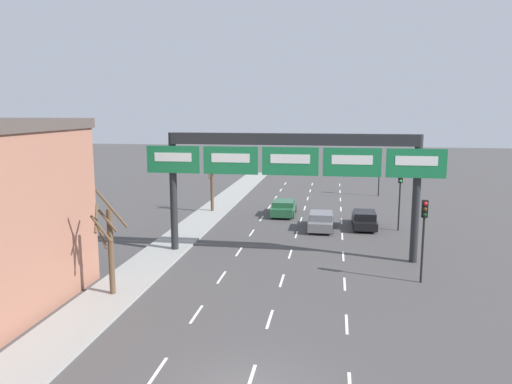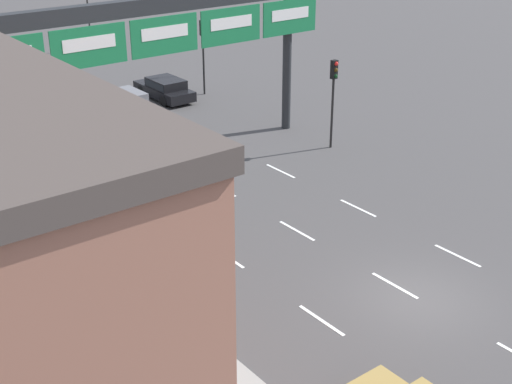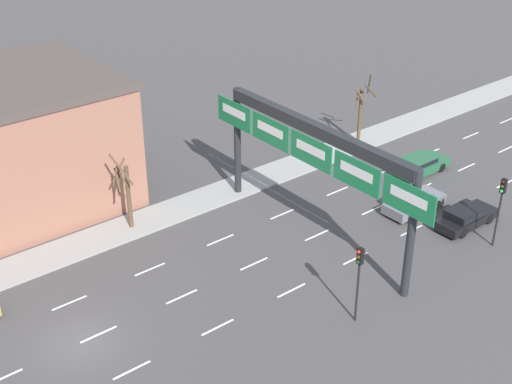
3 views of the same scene
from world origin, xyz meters
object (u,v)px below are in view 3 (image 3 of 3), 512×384
car_green (420,164)px  traffic_light_far_end (359,270)px  traffic_light_near_gantry (501,199)px  car_grey (413,201)px  sign_gantry (314,149)px  tree_bare_closest (126,191)px  car_black (465,216)px  tree_bare_second (361,110)px

car_green → traffic_light_far_end: traffic_light_far_end is taller
car_green → traffic_light_near_gantry: bearing=-24.5°
car_green → car_grey: (3.32, -4.68, 0.02)m
sign_gantry → tree_bare_closest: size_ratio=3.39×
car_green → car_black: size_ratio=0.97×
car_grey → traffic_light_far_end: 12.63m
car_grey → traffic_light_near_gantry: traffic_light_near_gantry is taller
sign_gantry → traffic_light_far_end: 8.61m
car_green → traffic_light_near_gantry: 10.30m
car_green → car_black: 7.51m
car_grey → traffic_light_far_end: size_ratio=0.99×
traffic_light_near_gantry → tree_bare_second: (-15.39, 4.41, -0.41)m
sign_gantry → traffic_light_far_end: sign_gantry is taller
car_black → tree_bare_second: (-12.90, 3.85, 2.13)m
car_green → car_grey: 5.74m
car_green → traffic_light_near_gantry: (9.09, -4.14, 2.53)m
car_green → tree_bare_closest: 21.32m
sign_gantry → car_black: size_ratio=3.99×
car_green → car_black: car_green is taller
traffic_light_far_end → car_grey: bearing=116.6°
car_grey → traffic_light_far_end: (5.55, -11.07, 2.44)m
car_grey → car_black: (3.28, 1.09, -0.02)m
tree_bare_second → car_grey: bearing=-27.2°
sign_gantry → tree_bare_closest: bearing=-134.4°
car_black → tree_bare_second: 13.63m
tree_bare_second → car_green: bearing=-2.4°
car_black → traffic_light_far_end: traffic_light_far_end is taller
traffic_light_near_gantry → car_green: bearing=155.5°
car_green → tree_bare_closest: size_ratio=0.83×
traffic_light_near_gantry → traffic_light_far_end: 11.62m
tree_bare_second → sign_gantry: bearing=-57.5°
sign_gantry → traffic_light_far_end: size_ratio=4.05×
tree_bare_closest → traffic_light_near_gantry: bearing=46.3°
car_green → traffic_light_near_gantry: size_ratio=0.96×
car_green → tree_bare_closest: tree_bare_closest is taller
sign_gantry → car_black: 11.27m
car_green → car_grey: bearing=-54.6°
car_black → traffic_light_near_gantry: traffic_light_near_gantry is taller
sign_gantry → car_green: 13.37m
traffic_light_near_gantry → tree_bare_second: tree_bare_second is taller
car_green → tree_bare_second: 6.65m
traffic_light_near_gantry → sign_gantry: bearing=-133.1°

